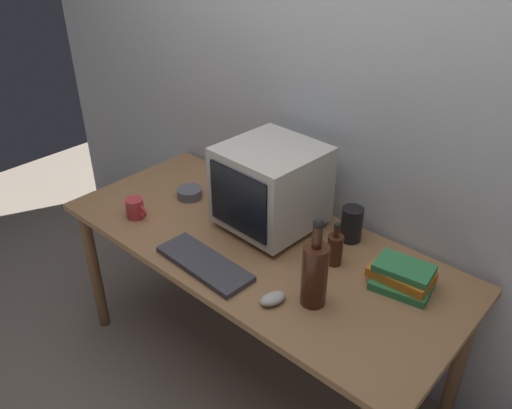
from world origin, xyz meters
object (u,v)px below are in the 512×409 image
at_px(mug, 135,208).
at_px(cd_spindle, 190,193).
at_px(book_stack, 402,276).
at_px(bottle_tall, 315,272).
at_px(bottle_short, 335,248).
at_px(keyboard, 204,264).
at_px(crt_monitor, 271,187).
at_px(computer_mouse, 273,299).
at_px(metal_canister, 352,224).

relative_size(mug, cd_spindle, 1.00).
bearing_deg(book_stack, bottle_tall, -123.67).
bearing_deg(mug, bottle_short, 20.25).
xyz_separation_m(book_stack, cd_spindle, (-1.07, -0.08, -0.02)).
relative_size(keyboard, cd_spindle, 3.50).
bearing_deg(bottle_short, mug, -159.75).
xyz_separation_m(crt_monitor, computer_mouse, (0.33, -0.37, -0.17)).
height_order(computer_mouse, bottle_tall, bottle_tall).
xyz_separation_m(crt_monitor, cd_spindle, (-0.45, -0.07, -0.17)).
height_order(bottle_short, metal_canister, bottle_short).
height_order(bottle_tall, book_stack, bottle_tall).
bearing_deg(keyboard, bottle_tall, 17.46).
relative_size(bottle_tall, bottle_short, 1.86).
bearing_deg(bottle_short, crt_monitor, 174.10).
bearing_deg(keyboard, mug, 177.74).
xyz_separation_m(crt_monitor, bottle_tall, (0.43, -0.27, -0.06)).
relative_size(cd_spindle, metal_canister, 0.80).
relative_size(bottle_short, metal_canister, 1.26).
bearing_deg(cd_spindle, computer_mouse, -21.17).
xyz_separation_m(crt_monitor, mug, (-0.49, -0.35, -0.15)).
xyz_separation_m(bottle_short, metal_canister, (-0.04, 0.18, 0.00)).
height_order(bottle_tall, bottle_short, bottle_tall).
relative_size(crt_monitor, bottle_tall, 1.14).
relative_size(crt_monitor, cd_spindle, 3.36).
xyz_separation_m(keyboard, bottle_tall, (0.44, 0.12, 0.12)).
distance_m(computer_mouse, mug, 0.82).
relative_size(keyboard, book_stack, 1.73).
bearing_deg(bottle_short, bottle_tall, -72.81).
xyz_separation_m(keyboard, mug, (-0.49, 0.04, 0.03)).
relative_size(keyboard, bottle_tall, 1.19).
height_order(computer_mouse, metal_canister, metal_canister).
xyz_separation_m(computer_mouse, cd_spindle, (-0.78, 0.30, 0.00)).
distance_m(book_stack, metal_canister, 0.33).
bearing_deg(bottle_tall, mug, -175.25).
distance_m(mug, cd_spindle, 0.28).
bearing_deg(cd_spindle, bottle_tall, -12.96).
distance_m(mug, metal_canister, 0.95).
bearing_deg(crt_monitor, mug, -144.40).
bearing_deg(crt_monitor, metal_canister, 24.20).
bearing_deg(computer_mouse, metal_canister, 107.03).
bearing_deg(keyboard, crt_monitor, 92.17).
distance_m(keyboard, mug, 0.49).
bearing_deg(bottle_tall, keyboard, -164.98).
relative_size(computer_mouse, cd_spindle, 0.83).
relative_size(keyboard, metal_canister, 2.80).
height_order(bottle_short, mug, bottle_short).
bearing_deg(mug, bottle_tall, 4.75).
bearing_deg(crt_monitor, cd_spindle, -170.82).
distance_m(bottle_short, cd_spindle, 0.81).
xyz_separation_m(keyboard, cd_spindle, (-0.44, 0.32, 0.01)).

